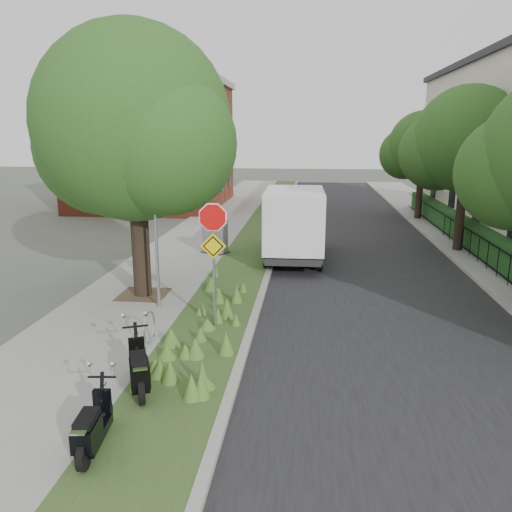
{
  "coord_description": "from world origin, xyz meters",
  "views": [
    {
      "loc": [
        0.89,
        -10.94,
        4.8
      ],
      "look_at": [
        -0.65,
        3.2,
        1.3
      ],
      "focal_mm": 35.0,
      "sensor_mm": 36.0,
      "label": 1
    }
  ],
  "objects_px": {
    "sign_assembly": "(213,240)",
    "box_truck": "(294,221)",
    "scooter_near": "(139,373)",
    "utility_cabinet": "(215,237)",
    "scooter_far": "(91,433)"
  },
  "relations": [
    {
      "from": "sign_assembly",
      "to": "box_truck",
      "type": "height_order",
      "value": "sign_assembly"
    },
    {
      "from": "scooter_near",
      "to": "box_truck",
      "type": "xyz_separation_m",
      "value": [
        2.46,
        10.83,
        1.04
      ]
    },
    {
      "from": "utility_cabinet",
      "to": "box_truck",
      "type": "bearing_deg",
      "value": -6.76
    },
    {
      "from": "scooter_near",
      "to": "scooter_far",
      "type": "distance_m",
      "value": 1.84
    },
    {
      "from": "scooter_far",
      "to": "box_truck",
      "type": "xyz_separation_m",
      "value": [
        2.57,
        12.67,
        1.08
      ]
    },
    {
      "from": "scooter_near",
      "to": "box_truck",
      "type": "height_order",
      "value": "box_truck"
    },
    {
      "from": "sign_assembly",
      "to": "scooter_far",
      "type": "bearing_deg",
      "value": -99.38
    },
    {
      "from": "sign_assembly",
      "to": "utility_cabinet",
      "type": "bearing_deg",
      "value": 100.72
    },
    {
      "from": "scooter_near",
      "to": "utility_cabinet",
      "type": "relative_size",
      "value": 1.2
    },
    {
      "from": "scooter_far",
      "to": "sign_assembly",
      "type": "bearing_deg",
      "value": 80.62
    },
    {
      "from": "scooter_far",
      "to": "utility_cabinet",
      "type": "distance_m",
      "value": 13.06
    },
    {
      "from": "scooter_far",
      "to": "box_truck",
      "type": "height_order",
      "value": "box_truck"
    },
    {
      "from": "sign_assembly",
      "to": "utility_cabinet",
      "type": "xyz_separation_m",
      "value": [
        -1.48,
        7.79,
        -1.57
      ]
    },
    {
      "from": "scooter_near",
      "to": "box_truck",
      "type": "bearing_deg",
      "value": 77.21
    },
    {
      "from": "scooter_far",
      "to": "box_truck",
      "type": "distance_m",
      "value": 12.97
    }
  ]
}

